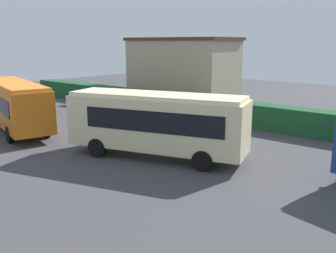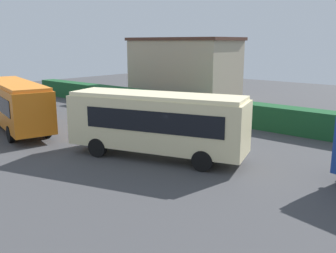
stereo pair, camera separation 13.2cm
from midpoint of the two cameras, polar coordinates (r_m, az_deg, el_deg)
The scene contains 5 objects.
ground_plane at distance 19.49m, azimuth -0.37°, elevation -4.65°, with size 79.90×79.90×0.00m, color #424244.
bus_orange at distance 26.82m, azimuth -22.02°, elevation 3.35°, with size 9.91×4.83×3.26m.
bus_cream at distance 18.95m, azimuth -1.61°, elevation 0.78°, with size 9.47×5.10×3.31m.
hedge_row at distance 26.90m, azimuth 12.96°, elevation 1.72°, with size 51.95×1.50×1.65m, color #1B5029.
depot_building at distance 37.79m, azimuth 2.45°, elevation 8.68°, with size 11.05×5.43×6.25m.
Camera 2 is at (12.28, -13.96, 5.84)m, focal length 40.02 mm.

